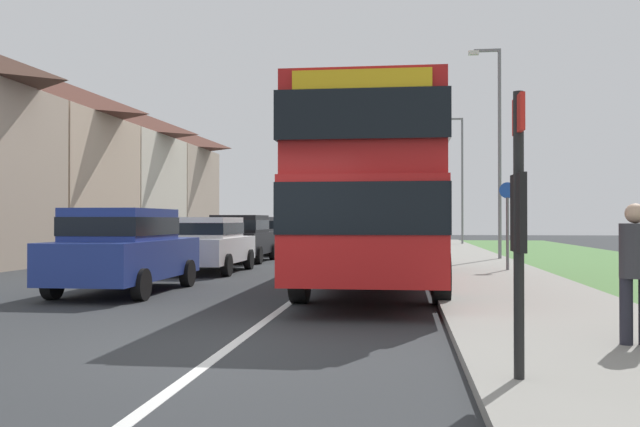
# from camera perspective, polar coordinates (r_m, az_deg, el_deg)

# --- Properties ---
(ground_plane) EXTENTS (120.00, 120.00, 0.00)m
(ground_plane) POSITION_cam_1_polar(r_m,az_deg,el_deg) (8.23, -7.42, -10.95)
(ground_plane) COLOR #2D3033
(lane_marking_centre) EXTENTS (0.14, 60.00, 0.01)m
(lane_marking_centre) POSITION_cam_1_polar(r_m,az_deg,el_deg) (16.04, -0.28, -5.85)
(lane_marking_centre) COLOR silver
(lane_marking_centre) RESTS_ON ground_plane
(pavement_near_side) EXTENTS (3.20, 68.00, 0.12)m
(pavement_near_side) POSITION_cam_1_polar(r_m,az_deg,el_deg) (14.09, 15.96, -6.33)
(pavement_near_side) COLOR gray
(pavement_near_side) RESTS_ON ground_plane
(double_decker_bus) EXTENTS (2.80, 10.85, 3.70)m
(double_decker_bus) POSITION_cam_1_polar(r_m,az_deg,el_deg) (15.08, 4.71, 1.95)
(double_decker_bus) COLOR red
(double_decker_bus) RESTS_ON ground_plane
(parked_car_blue) EXTENTS (1.92, 4.38, 1.71)m
(parked_car_blue) POSITION_cam_1_polar(r_m,az_deg,el_deg) (14.44, -16.04, -2.70)
(parked_car_blue) COLOR navy
(parked_car_blue) RESTS_ON ground_plane
(parked_car_white) EXTENTS (1.95, 4.21, 1.56)m
(parked_car_white) POSITION_cam_1_polar(r_m,az_deg,el_deg) (19.49, -9.39, -2.36)
(parked_car_white) COLOR silver
(parked_car_white) RESTS_ON ground_plane
(parked_car_black) EXTENTS (1.98, 4.09, 1.65)m
(parked_car_black) POSITION_cam_1_polar(r_m,az_deg,el_deg) (24.28, -6.63, -1.90)
(parked_car_black) COLOR black
(parked_car_black) RESTS_ON ground_plane
(parked_car_grey) EXTENTS (1.99, 4.18, 1.61)m
(parked_car_grey) POSITION_cam_1_polar(r_m,az_deg,el_deg) (29.39, -3.87, -1.70)
(parked_car_grey) COLOR slate
(parked_car_grey) RESTS_ON ground_plane
(pedestrian_at_stop) EXTENTS (0.34, 0.34, 1.67)m
(pedestrian_at_stop) POSITION_cam_1_polar(r_m,az_deg,el_deg) (8.25, 24.89, -4.06)
(pedestrian_at_stop) COLOR #23232D
(pedestrian_at_stop) RESTS_ON ground_plane
(bus_stop_sign) EXTENTS (0.09, 0.52, 2.60)m
(bus_stop_sign) POSITION_cam_1_polar(r_m,az_deg,el_deg) (6.13, 16.27, -0.04)
(bus_stop_sign) COLOR black
(bus_stop_sign) RESTS_ON ground_plane
(cycle_route_sign) EXTENTS (0.44, 0.08, 2.52)m
(cycle_route_sign) POSITION_cam_1_polar(r_m,az_deg,el_deg) (19.33, 15.41, -0.70)
(cycle_route_sign) COLOR slate
(cycle_route_sign) RESTS_ON ground_plane
(street_lamp_mid) EXTENTS (1.14, 0.20, 7.58)m
(street_lamp_mid) POSITION_cam_1_polar(r_m,az_deg,el_deg) (25.13, 14.56, 6.00)
(street_lamp_mid) COLOR slate
(street_lamp_mid) RESTS_ON ground_plane
(street_lamp_far) EXTENTS (1.14, 0.20, 7.37)m
(street_lamp_far) POSITION_cam_1_polar(r_m,az_deg,el_deg) (40.16, 11.67, 3.40)
(street_lamp_far) COLOR slate
(street_lamp_far) RESTS_ON ground_plane
(house_terrace_far_side) EXTENTS (7.83, 25.48, 7.67)m
(house_terrace_far_side) POSITION_cam_1_polar(r_m,az_deg,el_deg) (32.32, -21.23, 3.66)
(house_terrace_far_side) COLOR tan
(house_terrace_far_side) RESTS_ON ground_plane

